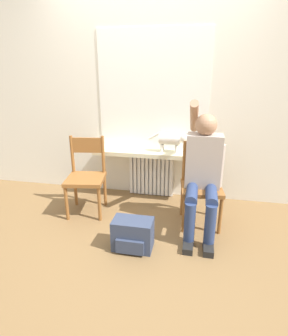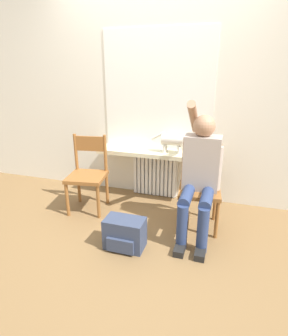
% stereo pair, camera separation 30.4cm
% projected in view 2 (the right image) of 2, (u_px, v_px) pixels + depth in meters
% --- Properties ---
extents(ground_plane, '(12.00, 12.00, 0.00)m').
position_uv_depth(ground_plane, '(122.00, 245.00, 2.60)').
color(ground_plane, brown).
extents(wall_with_window, '(7.00, 0.06, 2.70)m').
position_uv_depth(wall_with_window, '(158.00, 86.00, 3.25)').
color(wall_with_window, white).
rests_on(wall_with_window, ground_plane).
extents(radiator, '(0.56, 0.08, 0.56)m').
position_uv_depth(radiator, '(155.00, 174.00, 3.54)').
color(radiator, white).
rests_on(radiator, ground_plane).
extents(windowsill, '(1.35, 0.30, 0.05)m').
position_uv_depth(windowsill, '(153.00, 153.00, 3.34)').
color(windowsill, beige).
rests_on(windowsill, radiator).
extents(window_glass, '(1.30, 0.01, 1.35)m').
position_uv_depth(window_glass, '(157.00, 91.00, 3.24)').
color(window_glass, white).
rests_on(window_glass, windowsill).
extents(chair_left, '(0.46, 0.46, 0.84)m').
position_uv_depth(chair_left, '(88.00, 173.00, 3.15)').
color(chair_left, brown).
rests_on(chair_left, ground_plane).
extents(chair_right, '(0.45, 0.45, 0.84)m').
position_uv_depth(chair_right, '(200.00, 186.00, 2.80)').
color(chair_right, brown).
rests_on(chair_right, ground_plane).
extents(person, '(0.36, 0.98, 1.28)m').
position_uv_depth(person, '(200.00, 171.00, 2.63)').
color(person, navy).
rests_on(person, ground_plane).
extents(cat, '(0.46, 0.13, 0.25)m').
position_uv_depth(cat, '(175.00, 140.00, 3.20)').
color(cat, silver).
rests_on(cat, windowsill).
extents(backpack, '(0.36, 0.24, 0.28)m').
position_uv_depth(backpack, '(125.00, 234.00, 2.53)').
color(backpack, '#333D56').
rests_on(backpack, ground_plane).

